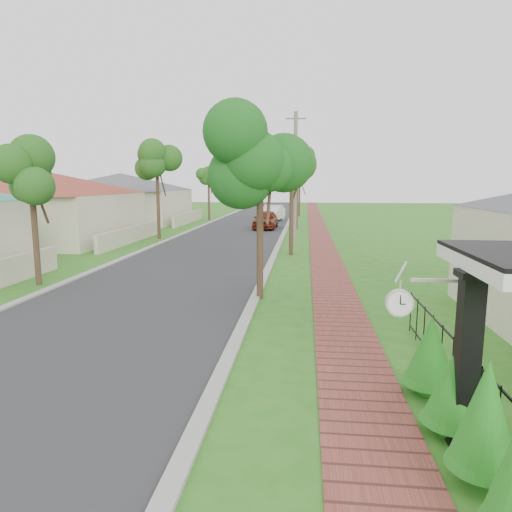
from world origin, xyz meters
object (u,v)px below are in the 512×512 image
at_px(porch_post, 467,366).
at_px(utility_pole, 295,179).
at_px(parked_car_white, 272,213).
at_px(near_tree, 260,163).
at_px(parked_car_red, 266,220).
at_px(station_clock, 402,301).

distance_m(porch_post, utility_pole, 21.40).
bearing_deg(utility_pole, porch_post, -81.93).
xyz_separation_m(parked_car_white, near_tree, (1.80, -29.87, 3.55)).
bearing_deg(parked_car_red, utility_pole, -72.63).
bearing_deg(parked_car_white, porch_post, -72.29).
relative_size(near_tree, station_clock, 5.15).
bearing_deg(parked_car_red, station_clock, -79.06).
bearing_deg(station_clock, parked_car_red, 98.90).
height_order(parked_car_red, utility_pole, utility_pole).
distance_m(near_tree, utility_pole, 13.17).
xyz_separation_m(porch_post, station_clock, (-0.85, 0.40, 0.83)).
height_order(parked_car_red, near_tree, near_tree).
distance_m(porch_post, near_tree, 9.28).
distance_m(parked_car_red, near_tree, 22.87).
relative_size(parked_car_red, near_tree, 0.81).
relative_size(porch_post, parked_car_white, 0.54).
bearing_deg(porch_post, parked_car_white, 98.37).
relative_size(porch_post, station_clock, 2.40).
bearing_deg(near_tree, station_clock, -68.78).
height_order(near_tree, utility_pole, utility_pole).
bearing_deg(near_tree, utility_pole, 86.63).
relative_size(parked_car_red, utility_pole, 0.56).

